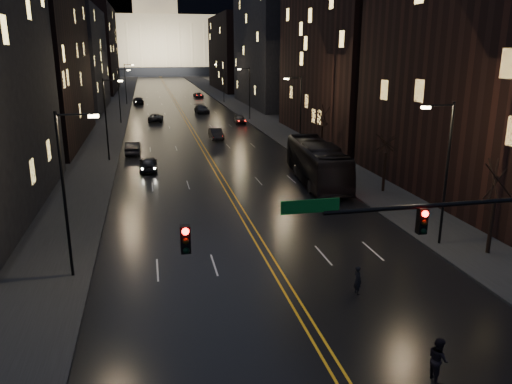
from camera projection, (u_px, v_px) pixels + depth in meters
ground at (329, 360)px, 19.89m from camera, size 900.00×900.00×0.00m
road at (170, 93)px, 142.07m from camera, size 20.00×320.00×0.02m
sidewalk_left at (119, 94)px, 139.20m from camera, size 8.00×320.00×0.16m
sidewalk_right at (219, 92)px, 144.89m from camera, size 8.00×320.00×0.16m
center_line at (170, 93)px, 142.06m from camera, size 0.62×320.00×0.01m
building_left_mid at (25, 32)px, 62.53m from camera, size 12.00×30.00×28.00m
building_left_far at (70, 60)px, 99.34m from camera, size 12.00×34.00×20.00m
building_left_dist at (93, 49)px, 143.91m from camera, size 12.00×40.00×24.00m
building_right_near at (497, 49)px, 39.65m from camera, size 12.00×26.00×24.00m
building_right_mid at (275, 45)px, 107.05m from camera, size 12.00×34.00×26.00m
building_right_dist at (236, 53)px, 152.71m from camera, size 12.00×40.00×22.00m
capitol at (157, 39)px, 250.14m from camera, size 90.00×50.00×58.50m
traffic_signal at (476, 229)px, 19.68m from camera, size 17.29×0.45×7.00m
streetlamp_right_near at (444, 167)px, 30.09m from camera, size 2.13×0.25×9.00m
streetlamp_left_near at (67, 187)px, 25.70m from camera, size 2.13×0.25×9.00m
streetlamp_right_mid at (299, 110)px, 58.28m from camera, size 2.13×0.25×9.00m
streetlamp_left_mid at (107, 115)px, 53.89m from camera, size 2.13×0.25×9.00m
streetlamp_right_far at (249, 91)px, 86.48m from camera, size 2.13×0.25×9.00m
streetlamp_left_far at (120, 93)px, 82.09m from camera, size 2.13×0.25×9.00m
streetlamp_right_dist at (223, 81)px, 114.67m from camera, size 2.13×0.25×9.00m
streetlamp_left_dist at (126, 82)px, 110.28m from camera, size 2.13×0.25×9.00m
tree_right_near at (497, 182)px, 28.80m from camera, size 2.40×2.40×6.65m
tree_right_mid at (386, 141)px, 41.96m from camera, size 2.40×2.40×6.65m
tree_right_far at (322, 117)px, 57.00m from camera, size 2.40×2.40×6.65m
bus at (317, 163)px, 46.03m from camera, size 4.34×13.70×3.75m
oncoming_car_a at (148, 163)px, 50.81m from camera, size 1.85×4.45×1.51m
oncoming_car_b at (133, 148)px, 58.86m from camera, size 1.73×4.70×1.54m
oncoming_car_c at (156, 117)px, 85.77m from camera, size 2.84×5.24×1.40m
oncoming_car_d at (138, 100)px, 113.85m from camera, size 2.72×5.50×1.54m
receding_car_a at (216, 134)px, 68.68m from camera, size 1.70×4.63×1.51m
receding_car_b at (240, 119)px, 83.35m from camera, size 2.05×4.47×1.49m
receding_car_c at (202, 109)px, 96.72m from camera, size 2.71×5.77×1.63m
receding_car_d at (198, 95)px, 129.17m from camera, size 2.49×4.64×1.24m
pedestrian_a at (358, 280)px, 25.05m from camera, size 0.43×0.59×1.52m
pedestrian_b at (438, 359)px, 18.48m from camera, size 0.51×0.87×1.74m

